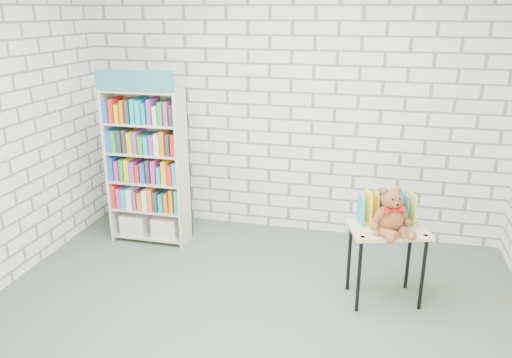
# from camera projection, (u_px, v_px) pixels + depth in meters

# --- Properties ---
(ground) EXTENTS (4.50, 4.50, 0.00)m
(ground) POSITION_uv_depth(u_px,v_px,m) (243.00, 330.00, 3.89)
(ground) COLOR #495447
(ground) RESTS_ON ground
(room_shell) EXTENTS (4.52, 4.02, 2.81)m
(room_shell) POSITION_uv_depth(u_px,v_px,m) (241.00, 103.00, 3.32)
(room_shell) COLOR silver
(room_shell) RESTS_ON ground
(bookshelf) EXTENTS (0.81, 0.32, 1.83)m
(bookshelf) POSITION_uv_depth(u_px,v_px,m) (148.00, 166.00, 5.18)
(bookshelf) COLOR beige
(bookshelf) RESTS_ON ground
(display_table) EXTENTS (0.72, 0.59, 0.67)m
(display_table) POSITION_uv_depth(u_px,v_px,m) (387.00, 238.00, 4.13)
(display_table) COLOR #D3B47E
(display_table) RESTS_ON ground
(table_books) EXTENTS (0.47, 0.31, 0.26)m
(table_books) POSITION_uv_depth(u_px,v_px,m) (386.00, 208.00, 4.15)
(table_books) COLOR teal
(table_books) RESTS_ON display_table
(teddy_bear) EXTENTS (0.37, 0.35, 0.39)m
(teddy_bear) POSITION_uv_depth(u_px,v_px,m) (391.00, 215.00, 3.95)
(teddy_bear) COLOR brown
(teddy_bear) RESTS_ON display_table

